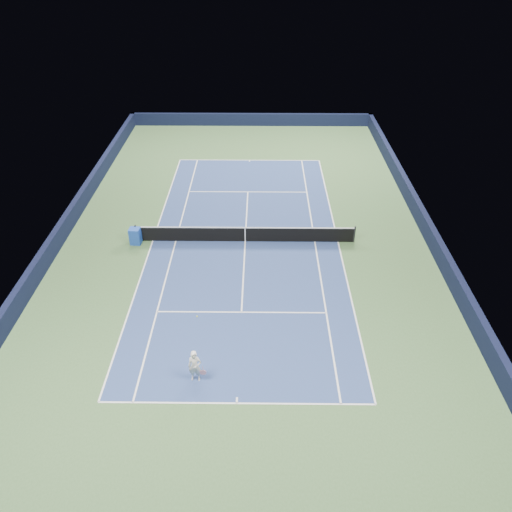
{
  "coord_description": "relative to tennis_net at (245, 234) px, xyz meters",
  "views": [
    {
      "loc": [
        0.9,
        -24.85,
        15.9
      ],
      "look_at": [
        0.67,
        -3.0,
        1.0
      ],
      "focal_mm": 35.0,
      "sensor_mm": 36.0,
      "label": 1
    }
  ],
  "objects": [
    {
      "name": "ground",
      "position": [
        0.0,
        0.0,
        -0.5
      ],
      "size": [
        40.0,
        40.0,
        0.0
      ],
      "primitive_type": "plane",
      "color": "#3B5B32",
      "rests_on": "ground"
    },
    {
      "name": "sponsor_cube",
      "position": [
        -6.4,
        -0.28,
        -0.01
      ],
      "size": [
        0.65,
        0.6,
        1.0
      ],
      "color": "#1C45AD",
      "rests_on": "ground"
    },
    {
      "name": "baseline_near",
      "position": [
        0.0,
        -11.88,
        -0.5
      ],
      "size": [
        10.97,
        0.08,
        0.0
      ],
      "primitive_type": "cube",
      "color": "white",
      "rests_on": "ground"
    },
    {
      "name": "wall_right",
      "position": [
        10.82,
        0.0,
        0.05
      ],
      "size": [
        0.35,
        40.0,
        1.1
      ],
      "primitive_type": "cube",
      "color": "black",
      "rests_on": "ground"
    },
    {
      "name": "center_service_line",
      "position": [
        0.0,
        0.0,
        -0.5
      ],
      "size": [
        0.08,
        12.8,
        0.0
      ],
      "primitive_type": "cube",
      "color": "white",
      "rests_on": "ground"
    },
    {
      "name": "wall_left",
      "position": [
        -10.82,
        0.0,
        0.05
      ],
      "size": [
        0.35,
        40.0,
        1.1
      ],
      "primitive_type": "cube",
      "color": "#111533",
      "rests_on": "ground"
    },
    {
      "name": "service_line_near",
      "position": [
        0.0,
        -6.4,
        -0.5
      ],
      "size": [
        8.23,
        0.08,
        0.0
      ],
      "primitive_type": "cube",
      "color": "white",
      "rests_on": "ground"
    },
    {
      "name": "sideline_singles_left",
      "position": [
        -4.12,
        0.0,
        -0.5
      ],
      "size": [
        0.08,
        23.77,
        0.0
      ],
      "primitive_type": "cube",
      "color": "white",
      "rests_on": "ground"
    },
    {
      "name": "sideline_doubles_left",
      "position": [
        -5.49,
        0.0,
        -0.5
      ],
      "size": [
        0.08,
        23.77,
        0.0
      ],
      "primitive_type": "cube",
      "color": "white",
      "rests_on": "ground"
    },
    {
      "name": "wall_far",
      "position": [
        0.0,
        19.82,
        0.05
      ],
      "size": [
        22.0,
        0.35,
        1.1
      ],
      "primitive_type": "cube",
      "color": "black",
      "rests_on": "ground"
    },
    {
      "name": "court_surface",
      "position": [
        0.0,
        0.0,
        -0.5
      ],
      "size": [
        10.97,
        23.77,
        0.01
      ],
      "primitive_type": "cube",
      "color": "navy",
      "rests_on": "ground"
    },
    {
      "name": "baseline_far",
      "position": [
        0.0,
        11.88,
        -0.5
      ],
      "size": [
        10.97,
        0.08,
        0.0
      ],
      "primitive_type": "cube",
      "color": "white",
      "rests_on": "ground"
    },
    {
      "name": "center_mark_far",
      "position": [
        0.0,
        11.73,
        -0.5
      ],
      "size": [
        0.08,
        0.3,
        0.0
      ],
      "primitive_type": "cube",
      "color": "white",
      "rests_on": "ground"
    },
    {
      "name": "sideline_doubles_right",
      "position": [
        5.49,
        0.0,
        -0.5
      ],
      "size": [
        0.08,
        23.77,
        0.0
      ],
      "primitive_type": "cube",
      "color": "white",
      "rests_on": "ground"
    },
    {
      "name": "sideline_singles_right",
      "position": [
        4.12,
        0.0,
        -0.5
      ],
      "size": [
        0.08,
        23.77,
        0.0
      ],
      "primitive_type": "cube",
      "color": "white",
      "rests_on": "ground"
    },
    {
      "name": "tennis_player",
      "position": [
        -1.73,
        -10.65,
        0.26
      ],
      "size": [
        0.74,
        1.23,
        2.59
      ],
      "color": "silver",
      "rests_on": "ground"
    },
    {
      "name": "tennis_net",
      "position": [
        0.0,
        0.0,
        0.0
      ],
      "size": [
        12.9,
        0.1,
        1.07
      ],
      "color": "black",
      "rests_on": "ground"
    },
    {
      "name": "service_line_far",
      "position": [
        0.0,
        6.4,
        -0.5
      ],
      "size": [
        8.23,
        0.08,
        0.0
      ],
      "primitive_type": "cube",
      "color": "white",
      "rests_on": "ground"
    },
    {
      "name": "center_mark_near",
      "position": [
        0.0,
        -11.73,
        -0.5
      ],
      "size": [
        0.08,
        0.3,
        0.0
      ],
      "primitive_type": "cube",
      "color": "white",
      "rests_on": "ground"
    }
  ]
}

